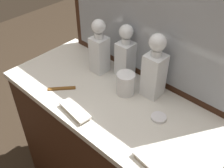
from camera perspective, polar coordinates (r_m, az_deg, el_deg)
name	(u,v)px	position (r m, az deg, el deg)	size (l,w,h in m)	color
dresser	(112,155)	(1.62, 0.00, -14.78)	(1.12, 0.51, 0.90)	#381E11
dresser_mirror	(149,7)	(1.24, 7.83, 15.90)	(1.00, 0.03, 0.75)	#381E11
crystal_decanter_far_right	(99,51)	(1.39, -2.71, 6.94)	(0.08, 0.08, 0.30)	white
crystal_decanter_front	(154,72)	(1.24, 8.97, 2.57)	(0.09, 0.09, 0.32)	white
crystal_decanter_left	(125,56)	(1.36, 2.85, 6.05)	(0.08, 0.08, 0.28)	white
crystal_tumbler_far_left	(126,84)	(1.28, 2.91, -0.07)	(0.09, 0.09, 0.11)	white
silver_brush_far_left	(75,111)	(1.21, -7.86, -5.72)	(0.17, 0.08, 0.02)	#B7A88C
silver_brush_far_right	(151,163)	(1.03, 8.33, -16.39)	(0.16, 0.07, 0.02)	#B7A88C
porcelain_dish	(159,117)	(1.19, 9.90, -7.04)	(0.07, 0.07, 0.01)	silver
tortoiseshell_comb	(62,88)	(1.35, -10.66, -0.94)	(0.11, 0.12, 0.01)	brown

